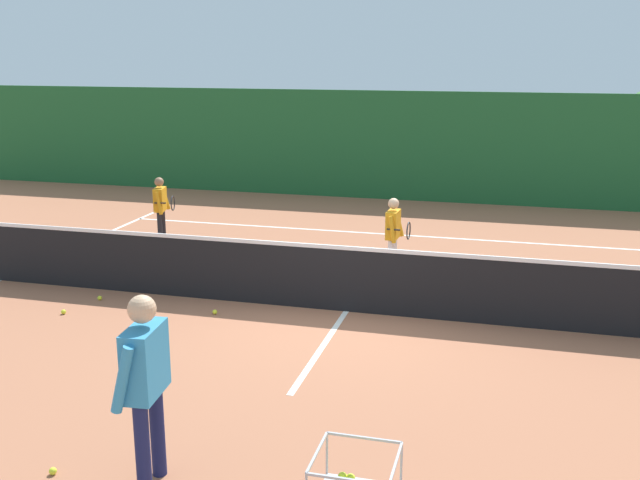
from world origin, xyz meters
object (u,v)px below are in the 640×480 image
(student_1, at_px, (394,230))
(tennis_ball_0, at_px, (64,312))
(tennis_ball_8, at_px, (53,471))
(tennis_ball_10, at_px, (100,298))
(tennis_ball_1, at_px, (215,312))
(student_0, at_px, (161,204))
(instructor, at_px, (145,374))
(tennis_net, at_px, (347,278))

(student_1, distance_m, tennis_ball_0, 5.25)
(tennis_ball_8, bearing_deg, tennis_ball_10, 116.32)
(student_1, relative_size, tennis_ball_1, 19.43)
(student_0, xyz_separation_m, tennis_ball_10, (0.64, -3.37, -0.74))
(tennis_ball_0, distance_m, tennis_ball_8, 4.29)
(instructor, distance_m, tennis_ball_0, 4.88)
(student_1, bearing_deg, tennis_ball_10, -150.05)
(student_0, relative_size, tennis_ball_1, 19.00)
(student_0, height_order, tennis_ball_1, student_0)
(tennis_ball_0, bearing_deg, student_0, 96.64)
(tennis_ball_10, bearing_deg, student_1, 29.95)
(student_0, xyz_separation_m, tennis_ball_8, (2.77, -7.67, -0.74))
(tennis_ball_10, bearing_deg, tennis_ball_8, -63.68)
(tennis_net, distance_m, instructor, 4.76)
(instructor, height_order, tennis_ball_1, instructor)
(tennis_ball_0, bearing_deg, student_1, 35.46)
(tennis_ball_8, distance_m, tennis_ball_10, 4.80)
(tennis_net, distance_m, student_0, 5.22)
(student_1, bearing_deg, tennis_ball_8, -106.24)
(tennis_ball_0, bearing_deg, tennis_net, 16.53)
(instructor, bearing_deg, tennis_ball_0, 132.32)
(tennis_net, bearing_deg, tennis_ball_10, -172.70)
(tennis_ball_1, xyz_separation_m, tennis_ball_10, (-1.91, 0.12, 0.00))
(tennis_ball_0, xyz_separation_m, tennis_ball_8, (2.30, -3.63, 0.00))
(student_1, distance_m, tennis_ball_10, 4.75)
(instructor, xyz_separation_m, student_1, (1.02, 6.55, -0.24))
(instructor, relative_size, tennis_ball_0, 25.33)
(student_1, xyz_separation_m, tennis_ball_0, (-4.23, -3.01, -0.76))
(instructor, relative_size, tennis_ball_1, 25.33)
(tennis_net, xyz_separation_m, tennis_ball_0, (-3.87, -1.15, -0.47))
(instructor, relative_size, student_1, 1.30)
(tennis_ball_8, bearing_deg, tennis_ball_0, 122.38)
(tennis_net, bearing_deg, tennis_ball_0, -163.47)
(tennis_net, xyz_separation_m, instructor, (-0.65, -4.68, 0.53))
(instructor, distance_m, student_0, 8.43)
(student_0, height_order, tennis_ball_8, student_0)
(student_0, distance_m, tennis_ball_0, 4.14)
(student_0, bearing_deg, tennis_ball_10, -79.21)
(tennis_ball_0, height_order, tennis_ball_8, same)
(tennis_net, xyz_separation_m, tennis_ball_1, (-1.78, -0.60, -0.47))
(student_0, distance_m, tennis_ball_1, 4.39)
(student_0, height_order, student_1, student_1)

